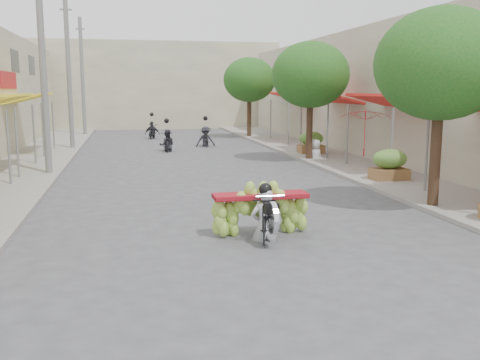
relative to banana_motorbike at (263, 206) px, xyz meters
name	(u,v)px	position (x,y,z in m)	size (l,w,h in m)	color
ground	(279,272)	(-0.27, -2.23, -0.69)	(120.00, 120.00, 0.00)	#515155
sidewalk_left	(19,164)	(-7.27, 12.77, -0.63)	(4.00, 60.00, 0.12)	gray
sidewalk_right	(334,156)	(6.73, 12.77, -0.63)	(4.00, 60.00, 0.12)	gray
shophouse_row_right	(445,93)	(11.72, 11.77, 2.31)	(9.77, 40.00, 6.00)	#B4AB95
far_building	(156,86)	(-0.27, 35.77, 2.81)	(20.00, 6.00, 7.00)	#BAB193
utility_pole_mid	(43,65)	(-5.67, 9.77, 3.34)	(0.60, 0.24, 8.00)	slate
utility_pole_far	(69,73)	(-5.67, 18.77, 3.34)	(0.60, 0.24, 8.00)	slate
utility_pole_back	(82,77)	(-5.67, 27.77, 3.34)	(0.60, 0.24, 8.00)	slate
street_tree_near	(441,65)	(5.13, 1.77, 3.09)	(3.40, 3.40, 5.25)	#3A2719
street_tree_mid	(311,75)	(5.13, 11.77, 3.09)	(3.40, 3.40, 5.25)	#3A2719
street_tree_far	(249,80)	(5.13, 23.77, 3.09)	(3.40, 3.40, 5.25)	#3A2719
produce_crate_mid	(390,162)	(5.93, 5.77, 0.02)	(1.20, 0.88, 1.16)	brown
produce_crate_far	(311,141)	(5.93, 13.77, 0.02)	(1.20, 0.88, 1.16)	brown
banana_motorbike	(263,206)	(0.00, 0.00, 0.00)	(2.20, 1.85, 2.06)	black
market_umbrella	(366,109)	(5.74, 7.39, 1.78)	(2.42, 2.42, 1.75)	red
pedestrian	(315,139)	(5.47, 11.88, 0.27)	(0.95, 0.77, 1.68)	silver
bg_motorbike_a	(167,137)	(-0.79, 16.91, 0.05)	(0.82, 1.69, 1.95)	black
bg_motorbike_b	(205,132)	(1.51, 18.92, 0.13)	(1.08, 1.90, 1.95)	black
bg_motorbike_c	(152,126)	(-1.20, 24.51, 0.10)	(1.06, 1.72, 1.95)	black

